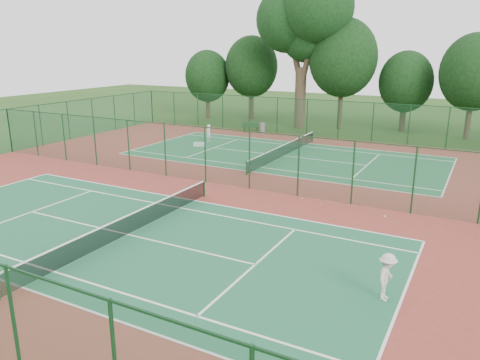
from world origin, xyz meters
name	(u,v)px	position (x,y,z in m)	size (l,w,h in m)	color
ground	(227,185)	(0.00, 0.00, 0.00)	(120.00, 120.00, 0.00)	#244816
red_pad	(227,185)	(0.00, 0.00, 0.01)	(40.00, 36.00, 0.01)	maroon
court_near	(128,235)	(0.00, -9.00, 0.01)	(23.77, 10.97, 0.01)	#1E5F3D
court_far	(284,156)	(0.00, 9.00, 0.01)	(23.77, 10.97, 0.01)	#1F6237
fence_north	(323,119)	(0.00, 18.00, 1.76)	(40.00, 0.09, 3.50)	#164324
fence_west	(9,130)	(-20.00, 0.00, 1.76)	(0.09, 36.00, 3.50)	#1B5237
fence_divider	(227,157)	(0.00, 0.00, 1.76)	(40.00, 0.09, 3.50)	#1A4F2F
tennis_net_near	(127,224)	(0.00, -9.00, 0.54)	(0.10, 12.90, 0.97)	#163E21
tennis_net_far	(285,149)	(0.00, 9.00, 0.54)	(0.10, 12.90, 0.97)	#163C20
player_near	(387,277)	(11.38, -9.28, 0.85)	(1.07, 0.61, 1.65)	silver
player_far	(208,133)	(-8.15, 10.97, 0.80)	(0.57, 0.37, 1.55)	silver
trash_bin	(262,128)	(-5.87, 17.32, 0.51)	(0.56, 0.56, 1.00)	gray
bench	(250,127)	(-7.11, 17.14, 0.52)	(1.66, 0.92, 0.99)	#133819
kit_bag	(199,144)	(-7.86, 8.96, 0.18)	(0.91, 0.34, 0.34)	silver
stray_ball_a	(321,203)	(6.27, -0.73, 0.04)	(0.07, 0.07, 0.07)	yellow
stray_ball_b	(302,198)	(5.07, -0.44, 0.05)	(0.07, 0.07, 0.07)	gold
stray_ball_c	(233,187)	(0.61, -0.38, 0.05)	(0.07, 0.07, 0.07)	#AFCF30
big_tree	(305,19)	(-3.75, 22.29, 10.88)	(10.01, 7.32, 15.37)	#3E3022
evergreen_row	(346,128)	(0.50, 24.25, 0.00)	(39.00, 5.00, 12.00)	black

